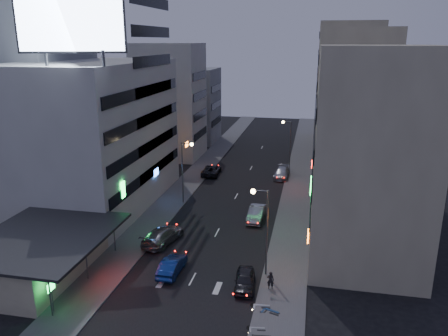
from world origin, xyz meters
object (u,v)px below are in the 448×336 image
(parked_car_left, at_px, (211,170))
(parked_car_right_far, at_px, (282,173))
(scooter_blue, at_px, (280,306))
(parked_car_right_mid, at_px, (256,214))
(person, at_px, (271,280))
(scooter_silver_a, at_px, (265,321))
(scooter_black_b, at_px, (281,307))
(road_car_blue, at_px, (172,266))
(road_car_silver, at_px, (163,235))
(parked_car_right_near, at_px, (245,280))
(scooter_black_a, at_px, (272,328))
(scooter_silver_b, at_px, (270,299))

(parked_car_left, height_order, parked_car_right_far, parked_car_left)
(parked_car_left, distance_m, scooter_blue, 37.15)
(parked_car_right_mid, xyz_separation_m, scooter_blue, (4.27, -17.96, -0.10))
(person, xyz_separation_m, scooter_blue, (1.08, -3.26, -0.20))
(parked_car_right_far, relative_size, scooter_silver_a, 3.08)
(parked_car_right_far, height_order, scooter_blue, parked_car_right_far)
(parked_car_right_mid, height_order, scooter_black_b, parked_car_right_mid)
(road_car_blue, xyz_separation_m, scooter_silver_a, (9.21, -6.28, -0.11))
(person, bearing_deg, parked_car_left, -70.53)
(road_car_silver, bearing_deg, scooter_black_b, 154.73)
(road_car_silver, height_order, scooter_silver_a, road_car_silver)
(scooter_blue, bearing_deg, road_car_blue, 86.65)
(parked_car_right_near, bearing_deg, parked_car_right_mid, 88.13)
(road_car_silver, bearing_deg, parked_car_right_near, 157.32)
(parked_car_right_far, bearing_deg, road_car_blue, -101.03)
(parked_car_right_near, relative_size, parked_car_right_far, 0.80)
(road_car_silver, bearing_deg, parked_car_left, -76.19)
(parked_car_right_mid, bearing_deg, scooter_black_b, -74.57)
(person, bearing_deg, road_car_silver, -31.86)
(parked_car_right_near, relative_size, person, 2.63)
(road_car_silver, height_order, scooter_black_b, road_car_silver)
(scooter_blue, bearing_deg, person, 37.60)
(scooter_black_a, distance_m, scooter_silver_a, 1.05)
(parked_car_right_far, distance_m, scooter_silver_b, 34.49)
(road_car_silver, bearing_deg, scooter_silver_a, 147.53)
(road_car_blue, relative_size, scooter_black_a, 2.18)
(parked_car_right_near, bearing_deg, parked_car_right_far, 83.10)
(road_car_silver, distance_m, scooter_black_b, 16.54)
(person, relative_size, scooter_silver_b, 0.81)
(parked_car_right_near, distance_m, scooter_silver_b, 3.37)
(parked_car_left, xyz_separation_m, scooter_black_a, (13.27, -37.50, -0.01))
(scooter_silver_a, bearing_deg, scooter_black_a, -156.19)
(scooter_black_b, bearing_deg, scooter_silver_a, 175.90)
(parked_car_right_mid, bearing_deg, parked_car_left, 121.33)
(parked_car_left, distance_m, parked_car_right_far, 11.02)
(parked_car_left, bearing_deg, person, 109.36)
(parked_car_left, height_order, scooter_silver_a, parked_car_left)
(parked_car_right_mid, relative_size, person, 3.09)
(parked_car_right_far, relative_size, person, 3.30)
(parked_car_right_mid, height_order, person, person)
(parked_car_right_far, bearing_deg, scooter_blue, -83.20)
(parked_car_left, relative_size, scooter_silver_b, 2.81)
(parked_car_right_near, height_order, scooter_silver_a, parked_car_right_near)
(scooter_black_a, height_order, scooter_silver_a, scooter_black_a)
(parked_car_right_near, xyz_separation_m, scooter_black_a, (2.90, -6.09, 0.04))
(scooter_blue, bearing_deg, scooter_silver_b, 64.66)
(scooter_silver_b, bearing_deg, scooter_black_a, -177.08)
(road_car_silver, distance_m, scooter_silver_b, 15.28)
(scooter_silver_a, height_order, scooter_silver_b, scooter_silver_b)
(parked_car_right_far, relative_size, scooter_blue, 2.72)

